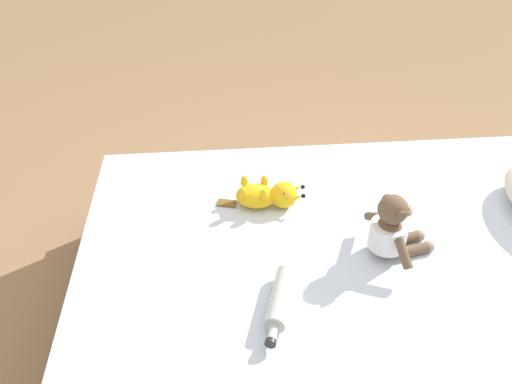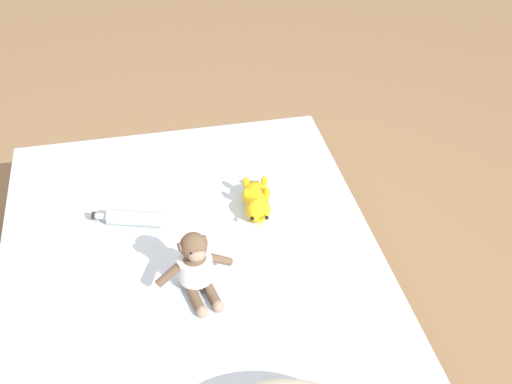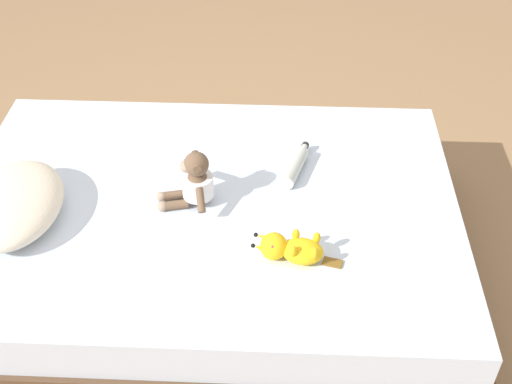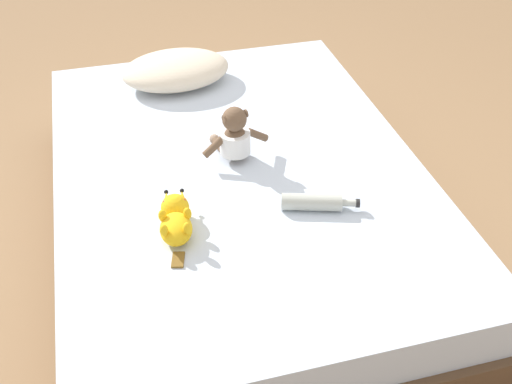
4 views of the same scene
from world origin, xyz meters
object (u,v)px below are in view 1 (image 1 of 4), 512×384
at_px(plush_monkey, 392,231).
at_px(glass_bottle, 280,299).
at_px(bed, 368,296).
at_px(plush_yellow_creature, 268,195).

bearing_deg(plush_monkey, glass_bottle, -62.82).
height_order(bed, glass_bottle, glass_bottle).
height_order(plush_monkey, plush_yellow_creature, plush_monkey).
bearing_deg(bed, plush_monkey, 89.09).
distance_m(plush_yellow_creature, glass_bottle, 0.50).
bearing_deg(glass_bottle, plush_yellow_creature, 178.21).
distance_m(plush_monkey, plush_yellow_creature, 0.48).
distance_m(bed, plush_monkey, 0.30).
bearing_deg(plush_yellow_creature, bed, 48.24).
xyz_separation_m(bed, plush_monkey, (0.00, 0.04, 0.30)).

